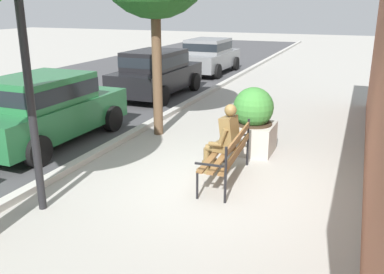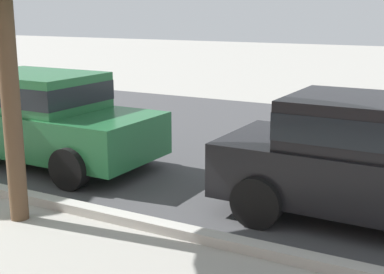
{
  "view_description": "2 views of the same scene",
  "coord_description": "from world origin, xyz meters",
  "px_view_note": "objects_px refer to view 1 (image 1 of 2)",
  "views": [
    {
      "loc": [
        -6.54,
        -2.1,
        3.07
      ],
      "look_at": [
        0.26,
        0.63,
        0.75
      ],
      "focal_mm": 39.56,
      "sensor_mm": 36.0,
      "label": 1
    },
    {
      "loc": [
        7.37,
        -2.1,
        2.58
      ],
      "look_at": [
        3.78,
        4.42,
        0.8
      ],
      "focal_mm": 49.54,
      "sensor_mm": 36.0,
      "label": 2
    }
  ],
  "objects_px": {
    "parked_car_black": "(156,72)",
    "lamp_post": "(24,42)",
    "bronze_statue_seated": "(223,140)",
    "concrete_planter": "(253,121)",
    "parked_car_green": "(45,107)",
    "parked_car_grey": "(209,55)",
    "park_bench": "(229,152)"
  },
  "relations": [
    {
      "from": "parked_car_black",
      "to": "lamp_post",
      "type": "relative_size",
      "value": 1.06
    },
    {
      "from": "bronze_statue_seated",
      "to": "concrete_planter",
      "type": "height_order",
      "value": "concrete_planter"
    },
    {
      "from": "bronze_statue_seated",
      "to": "concrete_planter",
      "type": "relative_size",
      "value": 0.97
    },
    {
      "from": "parked_car_green",
      "to": "parked_car_black",
      "type": "height_order",
      "value": "same"
    },
    {
      "from": "parked_car_black",
      "to": "concrete_planter",
      "type": "bearing_deg",
      "value": -134.72
    },
    {
      "from": "parked_car_black",
      "to": "parked_car_grey",
      "type": "relative_size",
      "value": 1.0
    },
    {
      "from": "concrete_planter",
      "to": "parked_car_green",
      "type": "bearing_deg",
      "value": 104.38
    },
    {
      "from": "park_bench",
      "to": "parked_car_grey",
      "type": "height_order",
      "value": "parked_car_grey"
    },
    {
      "from": "bronze_statue_seated",
      "to": "parked_car_grey",
      "type": "xyz_separation_m",
      "value": [
        11.23,
        4.29,
        0.17
      ]
    },
    {
      "from": "park_bench",
      "to": "parked_car_black",
      "type": "xyz_separation_m",
      "value": [
        6.16,
        4.5,
        0.3
      ]
    },
    {
      "from": "parked_car_green",
      "to": "parked_car_grey",
      "type": "relative_size",
      "value": 1.0
    },
    {
      "from": "park_bench",
      "to": "concrete_planter",
      "type": "bearing_deg",
      "value": 0.21
    },
    {
      "from": "park_bench",
      "to": "parked_car_grey",
      "type": "xyz_separation_m",
      "value": [
        11.49,
        4.5,
        0.3
      ]
    },
    {
      "from": "parked_car_grey",
      "to": "lamp_post",
      "type": "distance_m",
      "value": 13.87
    },
    {
      "from": "parked_car_grey",
      "to": "lamp_post",
      "type": "bearing_deg",
      "value": -171.15
    },
    {
      "from": "bronze_statue_seated",
      "to": "parked_car_green",
      "type": "bearing_deg",
      "value": 85.95
    },
    {
      "from": "concrete_planter",
      "to": "parked_car_grey",
      "type": "xyz_separation_m",
      "value": [
        9.78,
        4.5,
        0.16
      ]
    },
    {
      "from": "concrete_planter",
      "to": "parked_car_grey",
      "type": "distance_m",
      "value": 10.76
    },
    {
      "from": "concrete_planter",
      "to": "bronze_statue_seated",
      "type": "bearing_deg",
      "value": 172.08
    },
    {
      "from": "park_bench",
      "to": "parked_car_black",
      "type": "distance_m",
      "value": 7.64
    },
    {
      "from": "parked_car_green",
      "to": "lamp_post",
      "type": "xyz_separation_m",
      "value": [
        -2.68,
        -2.12,
        1.71
      ]
    },
    {
      "from": "bronze_statue_seated",
      "to": "park_bench",
      "type": "bearing_deg",
      "value": -140.6
    },
    {
      "from": "parked_car_black",
      "to": "bronze_statue_seated",
      "type": "bearing_deg",
      "value": -144.0
    },
    {
      "from": "parked_car_green",
      "to": "parked_car_grey",
      "type": "bearing_deg",
      "value": 0.0
    },
    {
      "from": "bronze_statue_seated",
      "to": "lamp_post",
      "type": "height_order",
      "value": "lamp_post"
    },
    {
      "from": "park_bench",
      "to": "lamp_post",
      "type": "xyz_separation_m",
      "value": [
        -2.12,
        2.38,
        2.01
      ]
    },
    {
      "from": "parked_car_green",
      "to": "parked_car_black",
      "type": "bearing_deg",
      "value": 0.0
    },
    {
      "from": "parked_car_green",
      "to": "parked_car_grey",
      "type": "xyz_separation_m",
      "value": [
        10.93,
        0.0,
        0.0
      ]
    },
    {
      "from": "bronze_statue_seated",
      "to": "parked_car_black",
      "type": "relative_size",
      "value": 0.33
    },
    {
      "from": "parked_car_green",
      "to": "park_bench",
      "type": "bearing_deg",
      "value": -97.07
    },
    {
      "from": "parked_car_grey",
      "to": "lamp_post",
      "type": "xyz_separation_m",
      "value": [
        -13.6,
        -2.12,
        1.71
      ]
    },
    {
      "from": "parked_car_black",
      "to": "parked_car_grey",
      "type": "bearing_deg",
      "value": 0.0
    }
  ]
}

